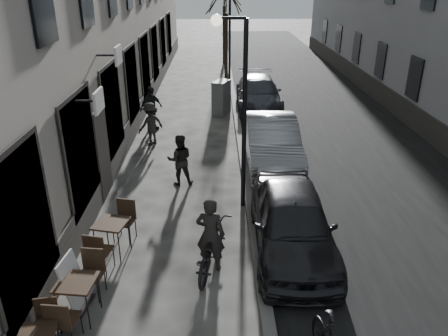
{
  "coord_description": "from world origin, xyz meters",
  "views": [
    {
      "loc": [
        -0.74,
        -4.74,
        5.97
      ],
      "look_at": [
        -0.55,
        4.55,
        1.8
      ],
      "focal_mm": 35.0,
      "sensor_mm": 36.0,
      "label": 1
    }
  ],
  "objects_px": {
    "streetlamp_near": "(238,95)",
    "pedestrian_near": "(180,160)",
    "utility_cabinet": "(221,98)",
    "pedestrian_mid": "(151,124)",
    "car_mid": "(272,142)",
    "bistro_set_b": "(78,296)",
    "car_near": "(292,222)",
    "sign_board": "(75,287)",
    "streetlamp_far": "(226,34)",
    "pedestrian_far": "(151,108)",
    "bicycle": "(211,247)",
    "car_far": "(258,93)",
    "bistro_set_c": "(112,235)"
  },
  "relations": [
    {
      "from": "streetlamp_near",
      "to": "pedestrian_near",
      "type": "relative_size",
      "value": 3.19
    },
    {
      "from": "utility_cabinet",
      "to": "pedestrian_mid",
      "type": "xyz_separation_m",
      "value": [
        -2.7,
        -3.78,
        0.03
      ]
    },
    {
      "from": "car_mid",
      "to": "bistro_set_b",
      "type": "bearing_deg",
      "value": -121.1
    },
    {
      "from": "pedestrian_mid",
      "to": "car_near",
      "type": "xyz_separation_m",
      "value": [
        4.18,
        -7.08,
        -0.04
      ]
    },
    {
      "from": "sign_board",
      "to": "car_mid",
      "type": "xyz_separation_m",
      "value": [
        4.6,
        6.91,
        0.34
      ]
    },
    {
      "from": "streetlamp_far",
      "to": "car_mid",
      "type": "bearing_deg",
      "value": -81.81
    },
    {
      "from": "sign_board",
      "to": "pedestrian_near",
      "type": "bearing_deg",
      "value": 81.11
    },
    {
      "from": "pedestrian_far",
      "to": "bicycle",
      "type": "bearing_deg",
      "value": -118.22
    },
    {
      "from": "sign_board",
      "to": "car_near",
      "type": "distance_m",
      "value": 4.82
    },
    {
      "from": "streetlamp_far",
      "to": "pedestrian_mid",
      "type": "relative_size",
      "value": 3.18
    },
    {
      "from": "utility_cabinet",
      "to": "car_near",
      "type": "height_order",
      "value": "utility_cabinet"
    },
    {
      "from": "car_far",
      "to": "bicycle",
      "type": "bearing_deg",
      "value": -99.01
    },
    {
      "from": "pedestrian_near",
      "to": "sign_board",
      "type": "bearing_deg",
      "value": 67.03
    },
    {
      "from": "sign_board",
      "to": "pedestrian_near",
      "type": "xyz_separation_m",
      "value": [
        1.63,
        5.41,
        0.35
      ]
    },
    {
      "from": "streetlamp_far",
      "to": "car_far",
      "type": "xyz_separation_m",
      "value": [
        1.48,
        -2.35,
        -2.43
      ]
    },
    {
      "from": "streetlamp_far",
      "to": "pedestrian_far",
      "type": "xyz_separation_m",
      "value": [
        -3.2,
        -5.4,
        -2.26
      ]
    },
    {
      "from": "sign_board",
      "to": "bicycle",
      "type": "relative_size",
      "value": 0.55
    },
    {
      "from": "streetlamp_far",
      "to": "utility_cabinet",
      "type": "bearing_deg",
      "value": -95.22
    },
    {
      "from": "streetlamp_far",
      "to": "bicycle",
      "type": "relative_size",
      "value": 2.52
    },
    {
      "from": "pedestrian_mid",
      "to": "car_mid",
      "type": "height_order",
      "value": "pedestrian_mid"
    },
    {
      "from": "pedestrian_mid",
      "to": "sign_board",
      "type": "bearing_deg",
      "value": 49.06
    },
    {
      "from": "streetlamp_near",
      "to": "car_far",
      "type": "height_order",
      "value": "streetlamp_near"
    },
    {
      "from": "pedestrian_near",
      "to": "car_far",
      "type": "xyz_separation_m",
      "value": [
        3.14,
        8.22,
        -0.07
      ]
    },
    {
      "from": "streetlamp_near",
      "to": "car_near",
      "type": "height_order",
      "value": "streetlamp_near"
    },
    {
      "from": "car_far",
      "to": "utility_cabinet",
      "type": "bearing_deg",
      "value": -150.67
    },
    {
      "from": "sign_board",
      "to": "pedestrian_far",
      "type": "bearing_deg",
      "value": 97.38
    },
    {
      "from": "streetlamp_near",
      "to": "bistro_set_c",
      "type": "xyz_separation_m",
      "value": [
        -2.94,
        -2.26,
        -2.64
      ]
    },
    {
      "from": "car_mid",
      "to": "pedestrian_far",
      "type": "bearing_deg",
      "value": 141.41
    },
    {
      "from": "sign_board",
      "to": "pedestrian_far",
      "type": "relative_size",
      "value": 0.62
    },
    {
      "from": "streetlamp_far",
      "to": "car_far",
      "type": "distance_m",
      "value": 3.69
    },
    {
      "from": "car_near",
      "to": "pedestrian_mid",
      "type": "bearing_deg",
      "value": 122.19
    },
    {
      "from": "car_mid",
      "to": "car_far",
      "type": "relative_size",
      "value": 0.96
    },
    {
      "from": "streetlamp_far",
      "to": "sign_board",
      "type": "bearing_deg",
      "value": -101.64
    },
    {
      "from": "bistro_set_c",
      "to": "utility_cabinet",
      "type": "distance_m",
      "value": 11.26
    },
    {
      "from": "bistro_set_c",
      "to": "sign_board",
      "type": "distance_m",
      "value": 1.76
    },
    {
      "from": "bicycle",
      "to": "car_mid",
      "type": "distance_m",
      "value": 6.1
    },
    {
      "from": "car_near",
      "to": "car_far",
      "type": "relative_size",
      "value": 0.89
    },
    {
      "from": "streetlamp_near",
      "to": "car_far",
      "type": "xyz_separation_m",
      "value": [
        1.48,
        9.65,
        -2.43
      ]
    },
    {
      "from": "streetlamp_near",
      "to": "pedestrian_far",
      "type": "height_order",
      "value": "streetlamp_near"
    },
    {
      "from": "bistro_set_b",
      "to": "utility_cabinet",
      "type": "bearing_deg",
      "value": 84.58
    },
    {
      "from": "streetlamp_near",
      "to": "bistro_set_c",
      "type": "distance_m",
      "value": 4.55
    },
    {
      "from": "utility_cabinet",
      "to": "pedestrian_mid",
      "type": "distance_m",
      "value": 4.64
    },
    {
      "from": "bicycle",
      "to": "pedestrian_near",
      "type": "distance_m",
      "value": 4.37
    },
    {
      "from": "streetlamp_near",
      "to": "car_mid",
      "type": "height_order",
      "value": "streetlamp_near"
    },
    {
      "from": "pedestrian_near",
      "to": "streetlamp_near",
      "type": "bearing_deg",
      "value": 133.19
    },
    {
      "from": "streetlamp_far",
      "to": "utility_cabinet",
      "type": "distance_m",
      "value": 4.1
    },
    {
      "from": "sign_board",
      "to": "streetlamp_near",
      "type": "bearing_deg",
      "value": 58.26
    },
    {
      "from": "car_near",
      "to": "car_mid",
      "type": "xyz_separation_m",
      "value": [
        0.13,
        5.11,
        0.03
      ]
    },
    {
      "from": "car_mid",
      "to": "pedestrian_mid",
      "type": "bearing_deg",
      "value": 155.91
    },
    {
      "from": "bicycle",
      "to": "pedestrian_far",
      "type": "height_order",
      "value": "pedestrian_far"
    }
  ]
}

